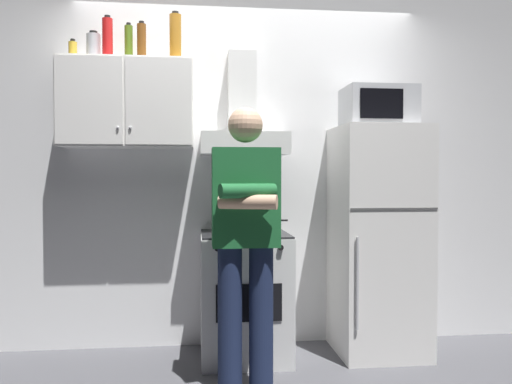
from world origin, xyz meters
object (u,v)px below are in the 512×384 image
object	(u,v)px
cooking_pot	(266,225)
bottle_olive_oil	(129,43)
bottle_spice_jar	(73,49)
refrigerator	(378,240)
bottle_canister_steel	(94,46)
bottle_liquor_amber	(175,37)
upper_cabinet	(127,104)
bottle_beer_brown	(142,42)
bottle_soda_red	(108,38)
person_standing	(246,237)
range_hood	(243,127)
microwave	(378,107)
stove_oven	(245,295)

from	to	relation	value
cooking_pot	bottle_olive_oil	world-z (taller)	bottle_olive_oil
bottle_spice_jar	refrigerator	bearing A→B (deg)	-2.66
bottle_canister_steel	bottle_liquor_amber	bearing A→B (deg)	-3.67
upper_cabinet	bottle_beer_brown	xyz separation A→B (m)	(0.10, 0.02, 0.43)
refrigerator	bottle_olive_oil	distance (m)	2.23
cooking_pot	bottle_soda_red	size ratio (longest dim) A/B	1.02
cooking_pot	bottle_beer_brown	distance (m)	1.53
bottle_liquor_amber	bottle_canister_steel	bearing A→B (deg)	176.33
upper_cabinet	person_standing	xyz separation A→B (m)	(0.75, -0.73, -0.85)
person_standing	bottle_canister_steel	world-z (taller)	bottle_canister_steel
cooking_pot	bottle_soda_red	distance (m)	1.66
bottle_spice_jar	bottle_olive_oil	xyz separation A→B (m)	(0.36, 0.07, 0.07)
range_hood	bottle_soda_red	xyz separation A→B (m)	(-0.93, -0.03, 0.59)
upper_cabinet	cooking_pot	size ratio (longest dim) A/B	3.04
bottle_olive_oil	person_standing	bearing A→B (deg)	-46.14
person_standing	bottle_canister_steel	bearing A→B (deg)	143.00
range_hood	person_standing	xyz separation A→B (m)	(-0.05, -0.73, -0.70)
microwave	bottle_olive_oil	world-z (taller)	bottle_olive_oil
cooking_pot	refrigerator	bearing A→B (deg)	8.32
bottle_canister_steel	person_standing	bearing A→B (deg)	-37.00
refrigerator	person_standing	world-z (taller)	person_standing
upper_cabinet	bottle_soda_red	distance (m)	0.46
bottle_liquor_amber	bottle_spice_jar	bearing A→B (deg)	179.57
person_standing	bottle_olive_oil	distance (m)	1.67
microwave	person_standing	distance (m)	1.45
stove_oven	cooking_pot	distance (m)	0.52
person_standing	cooking_pot	xyz separation A→B (m)	(0.18, 0.49, 0.02)
microwave	bottle_spice_jar	bearing A→B (deg)	177.84
bottle_canister_steel	bottle_olive_oil	world-z (taller)	bottle_olive_oil
upper_cabinet	range_hood	size ratio (longest dim) A/B	1.20
bottle_olive_oil	bottle_canister_steel	bearing A→B (deg)	-170.03
stove_oven	refrigerator	world-z (taller)	refrigerator
person_standing	bottle_liquor_amber	distance (m)	1.54
cooking_pot	person_standing	bearing A→B (deg)	-110.30
stove_oven	bottle_beer_brown	world-z (taller)	bottle_beer_brown
bottle_beer_brown	upper_cabinet	bearing A→B (deg)	-167.56
stove_oven	microwave	distance (m)	1.62
stove_oven	bottle_soda_red	xyz separation A→B (m)	(-0.93, 0.09, 1.76)
stove_oven	bottle_soda_red	world-z (taller)	bottle_soda_red
range_hood	bottle_liquor_amber	distance (m)	0.77
bottle_canister_steel	stove_oven	bearing A→B (deg)	-7.18
bottle_spice_jar	bottle_liquor_amber	bearing A→B (deg)	-0.43
bottle_beer_brown	bottle_canister_steel	bearing A→B (deg)	-176.88
stove_oven	bottle_olive_oil	distance (m)	1.92
upper_cabinet	refrigerator	world-z (taller)	upper_cabinet
upper_cabinet	person_standing	bearing A→B (deg)	-44.26
range_hood	person_standing	bearing A→B (deg)	-93.91
bottle_beer_brown	range_hood	bearing A→B (deg)	-1.62
person_standing	bottle_liquor_amber	world-z (taller)	bottle_liquor_amber
microwave	bottle_olive_oil	bearing A→B (deg)	175.07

